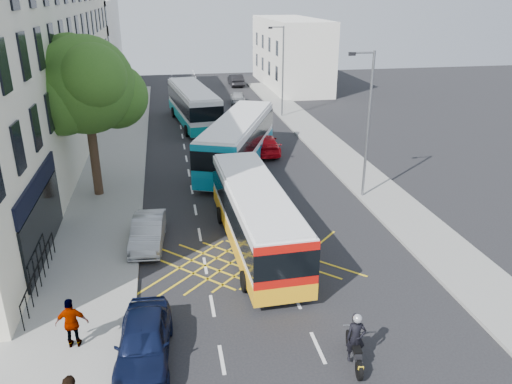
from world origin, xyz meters
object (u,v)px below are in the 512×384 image
lamp_near (367,118)px  bus_mid (238,141)px  street_tree (85,86)px  parked_car_blue (144,341)px  distant_car_silver (238,97)px  distant_car_dark (236,80)px  distant_car_grey (203,95)px  pedestrian_far (72,323)px  bus_far (193,105)px  motorbike (355,340)px  parked_car_silver (148,232)px  lamp_far (282,67)px  bus_near (256,216)px  red_hatchback (265,144)px

lamp_near → bus_mid: 9.54m
street_tree → parked_car_blue: (2.91, -14.47, -5.59)m
street_tree → distant_car_silver: bearing=64.1°
lamp_near → distant_car_dark: (-1.71, 37.50, -3.90)m
distant_car_grey → distant_car_dark: distant_car_dark is taller
lamp_near → pedestrian_far: lamp_near is taller
street_tree → bus_far: street_tree is taller
motorbike → distant_car_dark: 50.52m
distant_car_silver → parked_car_silver: bearing=80.7°
lamp_far → parked_car_silver: 26.67m
bus_near → distant_car_silver: bus_near is taller
lamp_near → bus_far: lamp_near is taller
lamp_far → parked_car_blue: bearing=-110.5°
parked_car_blue → parked_car_silver: bearing=93.6°
bus_far → motorbike: bus_far is taller
lamp_near → distant_car_grey: size_ratio=1.71×
bus_mid → distant_car_grey: bus_mid is taller
bus_far → distant_car_grey: 10.35m
lamp_far → pedestrian_far: size_ratio=4.51×
parked_car_blue → distant_car_silver: size_ratio=1.12×
parked_car_blue → distant_car_grey: (5.28, 40.50, -0.06)m
lamp_near → bus_near: bearing=-146.0°
distant_car_grey → distant_car_dark: 9.77m
bus_far → red_hatchback: bearing=-71.4°
lamp_near → parked_car_silver: size_ratio=2.00×
bus_mid → parked_car_silver: bearing=-97.0°
distant_car_dark → pedestrian_far: bearing=74.9°
lamp_far → distant_car_grey: 11.79m
bus_near → motorbike: bus_near is taller
lamp_far → distant_car_silver: 8.64m
parked_car_silver → bus_mid: bearing=66.1°
bus_near → bus_mid: size_ratio=0.90×
bus_far → bus_near: bearing=-94.0°
bus_near → motorbike: bearing=-80.5°
bus_near → parked_car_blue: bearing=-127.3°
pedestrian_far → distant_car_dark: bearing=-101.9°
street_tree → distant_car_grey: (8.19, 26.03, -5.64)m
distant_car_grey → motorbike: bearing=-91.3°
street_tree → motorbike: 19.22m
distant_car_silver → motorbike: bearing=93.4°
parked_car_blue → distant_car_silver: bearing=80.8°
street_tree → distant_car_grey: bearing=72.5°
street_tree → distant_car_grey: street_tree is taller
red_hatchback → distant_car_dark: 28.20m
bus_mid → parked_car_blue: (-5.76, -18.30, -1.01)m
parked_car_silver → distant_car_silver: (8.76, 30.63, -0.03)m
street_tree → parked_car_silver: 9.12m
distant_car_silver → distant_car_dark: size_ratio=0.85×
parked_car_silver → street_tree: bearing=119.0°
bus_far → pedestrian_far: bus_far is taller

